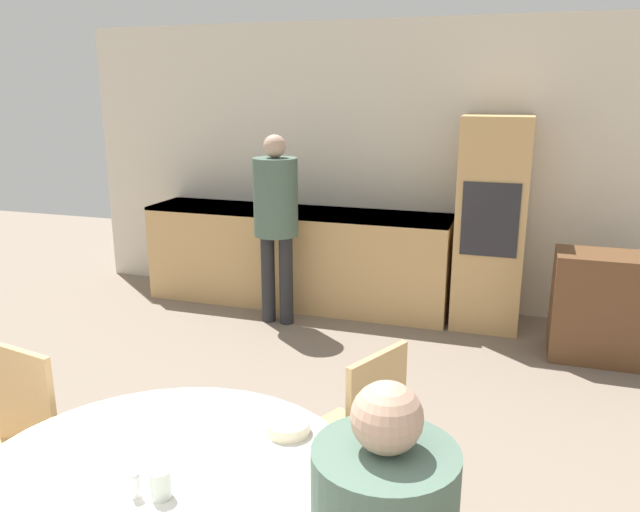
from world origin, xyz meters
TOP-DOWN VIEW (x-y plane):
  - wall_back at (0.00, 5.46)m, footprint 6.39×0.05m
  - kitchen_counter at (-0.91, 5.12)m, footprint 2.87×0.60m
  - oven_unit at (0.85, 5.13)m, footprint 0.56×0.59m
  - sideboard at (1.81, 4.64)m, footprint 0.91×0.45m
  - chair_far_left at (-0.93, 1.60)m, footprint 0.47×0.47m
  - chair_far_right at (0.47, 2.15)m, footprint 0.53×0.53m
  - person_standing at (-0.90, 4.59)m, footprint 0.38×0.38m
  - cup at (0.04, 1.26)m, footprint 0.07×0.07m
  - bowl_near at (0.29, 1.76)m, footprint 0.17×0.17m
  - salt_shaker at (-0.04, 1.24)m, footprint 0.03×0.03m

SIDE VIEW (x-z plane):
  - sideboard at x=1.81m, z-range 0.00..0.82m
  - kitchen_counter at x=-0.91m, z-range 0.01..0.92m
  - chair_far_left at x=-0.93m, z-range 0.06..1.00m
  - chair_far_right at x=0.47m, z-range 0.06..1.00m
  - bowl_near at x=0.29m, z-range 0.72..0.77m
  - salt_shaker at x=-0.04m, z-range 0.72..0.81m
  - cup at x=0.04m, z-range 0.72..0.82m
  - oven_unit at x=0.85m, z-range 0.00..1.79m
  - person_standing at x=-0.90m, z-range 0.19..1.83m
  - wall_back at x=0.00m, z-range 0.00..2.60m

